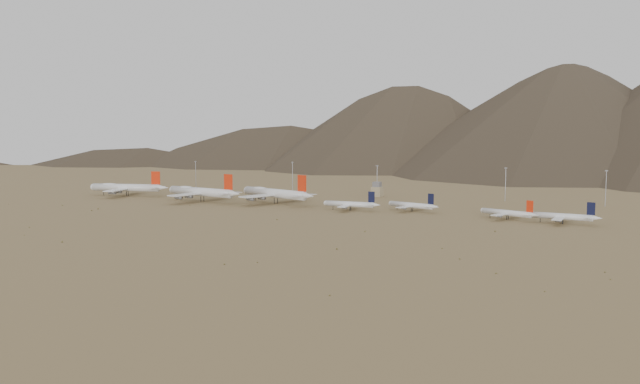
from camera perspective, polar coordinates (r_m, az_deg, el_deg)
The scene contains 16 objects.
ground at distance 416.22m, azimuth -4.63°, elevation -1.75°, with size 3000.00×3000.00×0.00m, color #977D4E.
mountain_ridge at distance 1275.64m, azimuth 16.90°, elevation 9.64°, with size 4400.00×1000.00×300.00m.
widebody_west at distance 536.80m, azimuth -17.30°, elevation 0.41°, with size 67.26×53.21×20.51m.
widebody_centre at distance 478.95m, azimuth -10.80°, elevation 0.03°, with size 73.12×56.96×21.84m.
widebody_east at distance 458.92m, azimuth -4.13°, elevation -0.10°, with size 72.68×57.80×22.39m.
narrowbody_a at distance 417.49m, azimuth 2.83°, elevation -1.12°, with size 40.35×29.06×13.31m.
narrowbody_b at distance 416.58m, azimuth 8.46°, elevation -1.21°, with size 37.95×28.03×12.81m.
narrowbody_c at distance 390.31m, azimuth 16.82°, elevation -1.84°, with size 36.71×27.38×12.61m.
narrowbody_d at distance 382.56m, azimuth 21.37°, elevation -2.10°, with size 40.16×28.84×13.25m.
control_tower at distance 510.11m, azimuth 5.23°, elevation 0.18°, with size 8.00×8.00×12.00m.
mast_far_west at distance 590.21m, azimuth -11.29°, elevation 1.68°, with size 2.00×0.60×25.70m.
mast_west at distance 563.92m, azimuth -2.53°, elevation 1.61°, with size 2.00×0.60×25.70m.
mast_centre at distance 507.31m, azimuth 5.24°, elevation 1.16°, with size 2.00×0.60×25.70m.
mast_east at distance 493.58m, azimuth 16.60°, elevation 0.83°, with size 2.00×0.60×25.70m.
mast_far_east at distance 483.53m, azimuth 24.68°, elevation 0.47°, with size 2.00×0.60×25.70m.
desert_scrub at distance 346.98m, azimuth -13.13°, elevation -3.28°, with size 438.45×180.88×0.73m.
Camera 1 is at (212.58, -354.00, 52.27)m, focal length 35.00 mm.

